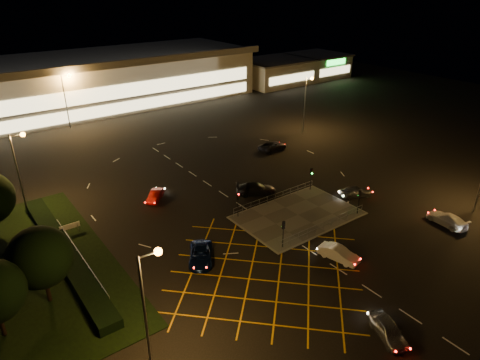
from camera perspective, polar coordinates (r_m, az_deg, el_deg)
ground at (r=52.04m, az=4.60°, el=-4.53°), size 180.00×180.00×0.00m
pedestrian_island at (r=51.94m, az=7.73°, el=-4.68°), size 14.00×9.00×0.12m
grass_verge at (r=47.45m, az=-28.12°, el=-11.06°), size 18.00×30.00×0.08m
hedge at (r=47.68m, az=-22.37°, el=-8.95°), size 2.00×26.00×1.00m
supermarket at (r=102.39m, az=-18.98°, el=12.44°), size 72.00×26.50×10.50m
retail_unit_a at (r=118.26m, az=4.64°, el=14.23°), size 18.80×14.80×6.35m
retail_unit_b at (r=129.11m, az=10.23°, el=14.87°), size 14.80×14.80×6.35m
streetlight_sw at (r=30.28m, az=-12.05°, el=-14.90°), size 1.78×0.56×10.03m
streetlight_nw at (r=55.62m, az=-27.29°, el=2.12°), size 1.78×0.56×10.03m
streetlight_ne at (r=78.90m, az=8.92°, el=10.90°), size 1.78×0.56×10.03m
streetlight_far_left at (r=86.46m, az=-22.10°, el=10.63°), size 1.78×0.56×10.03m
streetlight_far_right at (r=105.07m, az=-0.52°, el=14.77°), size 1.78×0.56×10.03m
signal_sw at (r=44.70m, az=5.80°, el=-6.49°), size 0.28×0.30×3.15m
signal_se at (r=52.59m, az=15.63°, el=-2.19°), size 0.28×0.30×3.15m
signal_nw at (r=50.06m, az=-0.28°, el=-2.63°), size 0.28×0.30×3.15m
signal_ne at (r=57.21m, az=9.49°, el=0.75°), size 0.28×0.30×3.15m
tree_e at (r=40.08m, az=-25.12°, el=-9.34°), size 5.40×5.40×7.35m
car_near_silver at (r=37.63m, az=19.15°, el=-18.33°), size 3.20×4.51×1.42m
car_queue_white at (r=44.84m, az=13.02°, el=-9.54°), size 2.40×4.42×1.38m
car_left_blue at (r=43.72m, az=-5.26°, el=-9.92°), size 4.60×5.38×1.37m
car_far_dkgrey at (r=56.20m, az=2.15°, el=-1.19°), size 5.57×4.63×1.52m
car_right_silver at (r=57.56m, az=15.19°, el=-1.49°), size 4.57×3.21×1.44m
car_circ_red at (r=55.83m, az=-11.22°, el=-2.05°), size 3.53×3.57×1.23m
car_east_grey at (r=70.98m, az=4.37°, el=4.52°), size 5.12×2.47×1.41m
car_approach_white at (r=54.90m, az=25.89°, el=-4.73°), size 2.40×4.92×1.38m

